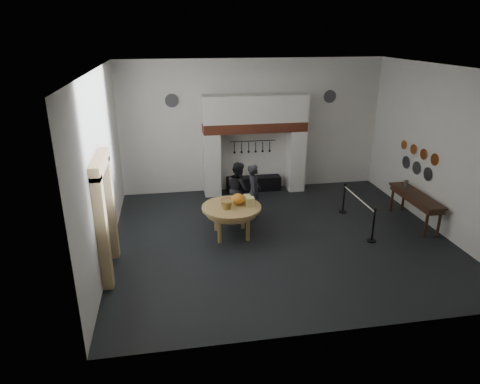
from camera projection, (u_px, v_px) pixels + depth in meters
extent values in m
cube|color=black|center=(280.00, 237.00, 11.80)|extent=(9.00, 8.00, 0.02)
cube|color=silver|center=(286.00, 68.00, 10.19)|extent=(9.00, 8.00, 0.02)
cube|color=silver|center=(253.00, 126.00, 14.68)|extent=(9.00, 0.02, 4.50)
cube|color=silver|center=(344.00, 224.00, 7.31)|extent=(9.00, 0.02, 4.50)
cube|color=silver|center=(102.00, 168.00, 10.29)|extent=(0.02, 8.00, 4.50)
cube|color=silver|center=(442.00, 151.00, 11.70)|extent=(0.02, 8.00, 4.50)
cube|color=silver|center=(212.00, 164.00, 14.54)|extent=(0.55, 0.70, 2.15)
cube|color=silver|center=(295.00, 160.00, 15.01)|extent=(0.55, 0.70, 2.15)
cube|color=#9E442B|center=(255.00, 127.00, 14.34)|extent=(3.50, 0.72, 0.32)
cube|color=silver|center=(255.00, 108.00, 14.12)|extent=(3.50, 0.70, 0.90)
cube|color=black|center=(254.00, 184.00, 15.13)|extent=(1.90, 0.45, 0.50)
cylinder|color=black|center=(253.00, 141.00, 14.78)|extent=(1.60, 0.02, 0.02)
cube|color=black|center=(103.00, 223.00, 9.73)|extent=(0.04, 1.10, 2.50)
cube|color=tan|center=(103.00, 234.00, 9.08)|extent=(0.22, 0.30, 2.60)
cube|color=tan|center=(110.00, 208.00, 10.37)|extent=(0.22, 0.30, 2.60)
cube|color=tan|center=(100.00, 164.00, 9.24)|extent=(0.22, 1.70, 0.30)
cube|color=gold|center=(111.00, 182.00, 11.26)|extent=(0.05, 0.34, 0.44)
cylinder|color=tan|center=(232.00, 207.00, 11.61)|extent=(1.83, 1.83, 0.07)
ellipsoid|color=orange|center=(238.00, 199.00, 11.67)|extent=(0.36, 0.36, 0.31)
cube|color=#D2CA7D|center=(250.00, 202.00, 11.59)|extent=(0.22, 0.22, 0.24)
cube|color=#D9CD82|center=(247.00, 198.00, 11.87)|extent=(0.18, 0.18, 0.20)
cone|color=#A67D3D|center=(227.00, 205.00, 11.40)|extent=(0.36, 0.36, 0.22)
ellipsoid|color=#AD683D|center=(226.00, 199.00, 11.88)|extent=(0.31, 0.18, 0.13)
imported|color=black|center=(254.00, 192.00, 12.69)|extent=(0.54, 0.69, 1.69)
imported|color=black|center=(238.00, 189.00, 13.00)|extent=(0.79, 0.93, 1.66)
cube|color=#351D13|center=(416.00, 195.00, 12.36)|extent=(0.55, 2.20, 0.06)
cylinder|color=#504F54|center=(406.00, 184.00, 12.86)|extent=(0.12, 0.12, 0.22)
cylinder|color=#C6662D|center=(435.00, 159.00, 11.99)|extent=(0.03, 0.34, 0.34)
cylinder|color=#C6662D|center=(424.00, 154.00, 12.50)|extent=(0.03, 0.32, 0.32)
cylinder|color=#C6662D|center=(413.00, 149.00, 13.00)|extent=(0.03, 0.30, 0.30)
cylinder|color=#C6662D|center=(404.00, 145.00, 13.51)|extent=(0.03, 0.28, 0.28)
cylinder|color=#4C4C51|center=(428.00, 174.00, 12.35)|extent=(0.03, 0.40, 0.40)
cylinder|color=#4C4C51|center=(416.00, 168.00, 12.90)|extent=(0.03, 0.40, 0.40)
cylinder|color=#4C4C51|center=(406.00, 162.00, 13.46)|extent=(0.03, 0.40, 0.40)
cylinder|color=#4C4C51|center=(172.00, 101.00, 13.88)|extent=(0.44, 0.03, 0.44)
cylinder|color=#4C4C51|center=(330.00, 96.00, 14.73)|extent=(0.44, 0.03, 0.44)
cylinder|color=black|center=(373.00, 226.00, 11.41)|extent=(0.05, 0.05, 0.90)
cylinder|color=black|center=(344.00, 199.00, 13.25)|extent=(0.05, 0.05, 0.90)
cylinder|color=white|center=(359.00, 199.00, 12.18)|extent=(0.04, 2.00, 0.04)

